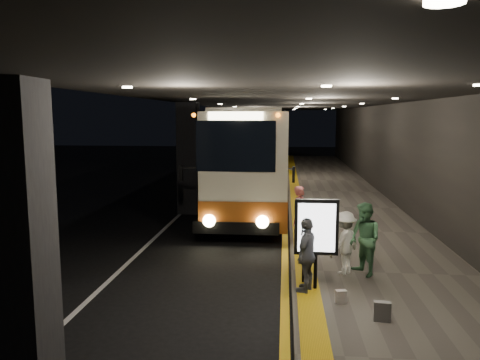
{
  "coord_description": "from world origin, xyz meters",
  "views": [
    {
      "loc": [
        2.31,
        -14.23,
        3.88
      ],
      "look_at": [
        0.79,
        1.52,
        1.7
      ],
      "focal_mm": 35.0,
      "sensor_mm": 36.0,
      "label": 1
    }
  ],
  "objects_px": {
    "passenger_waiting_white": "(344,243)",
    "bag_plain": "(341,297)",
    "passenger_boarding": "(300,213)",
    "passenger_waiting_grey": "(307,255)",
    "coach_main": "(251,162)",
    "passenger_waiting_green": "(364,239)",
    "bag_polka": "(382,312)",
    "coach_second": "(262,146)",
    "coach_third": "(271,137)",
    "stanchion_post": "(303,260)",
    "info_sign": "(316,229)"
  },
  "relations": [
    {
      "from": "passenger_waiting_white",
      "to": "bag_plain",
      "type": "distance_m",
      "value": 1.97
    },
    {
      "from": "stanchion_post",
      "to": "passenger_boarding",
      "type": "bearing_deg",
      "value": 89.21
    },
    {
      "from": "coach_main",
      "to": "passenger_boarding",
      "type": "height_order",
      "value": "coach_main"
    },
    {
      "from": "passenger_waiting_white",
      "to": "bag_plain",
      "type": "relative_size",
      "value": 5.61
    },
    {
      "from": "coach_second",
      "to": "bag_plain",
      "type": "xyz_separation_m",
      "value": [
        2.71,
        -23.41,
        -1.49
      ]
    },
    {
      "from": "passenger_waiting_green",
      "to": "passenger_waiting_grey",
      "type": "height_order",
      "value": "passenger_waiting_green"
    },
    {
      "from": "passenger_waiting_white",
      "to": "info_sign",
      "type": "height_order",
      "value": "info_sign"
    },
    {
      "from": "coach_third",
      "to": "stanchion_post",
      "type": "height_order",
      "value": "coach_third"
    },
    {
      "from": "coach_main",
      "to": "bag_polka",
      "type": "relative_size",
      "value": 35.23
    },
    {
      "from": "coach_second",
      "to": "passenger_waiting_grey",
      "type": "height_order",
      "value": "coach_second"
    },
    {
      "from": "coach_main",
      "to": "bag_plain",
      "type": "distance_m",
      "value": 11.08
    },
    {
      "from": "passenger_waiting_white",
      "to": "coach_main",
      "type": "bearing_deg",
      "value": -119.58
    },
    {
      "from": "bag_polka",
      "to": "stanchion_post",
      "type": "height_order",
      "value": "stanchion_post"
    },
    {
      "from": "passenger_waiting_white",
      "to": "passenger_waiting_grey",
      "type": "height_order",
      "value": "passenger_waiting_grey"
    },
    {
      "from": "coach_second",
      "to": "stanchion_post",
      "type": "bearing_deg",
      "value": -87.58
    },
    {
      "from": "coach_main",
      "to": "info_sign",
      "type": "relative_size",
      "value": 6.54
    },
    {
      "from": "passenger_boarding",
      "to": "passenger_waiting_white",
      "type": "relative_size",
      "value": 1.1
    },
    {
      "from": "passenger_waiting_white",
      "to": "bag_polka",
      "type": "bearing_deg",
      "value": 50.53
    },
    {
      "from": "passenger_boarding",
      "to": "passenger_waiting_grey",
      "type": "distance_m",
      "value": 4.17
    },
    {
      "from": "passenger_boarding",
      "to": "bag_plain",
      "type": "xyz_separation_m",
      "value": [
        0.67,
        -4.75,
        -0.69
      ]
    },
    {
      "from": "bag_polka",
      "to": "passenger_waiting_green",
      "type": "bearing_deg",
      "value": 88.36
    },
    {
      "from": "info_sign",
      "to": "passenger_boarding",
      "type": "bearing_deg",
      "value": 92.73
    },
    {
      "from": "coach_main",
      "to": "passenger_waiting_green",
      "type": "bearing_deg",
      "value": -71.51
    },
    {
      "from": "passenger_waiting_green",
      "to": "bag_polka",
      "type": "height_order",
      "value": "passenger_waiting_green"
    },
    {
      "from": "passenger_boarding",
      "to": "passenger_waiting_grey",
      "type": "height_order",
      "value": "passenger_boarding"
    },
    {
      "from": "coach_second",
      "to": "coach_third",
      "type": "relative_size",
      "value": 0.91
    },
    {
      "from": "passenger_boarding",
      "to": "bag_polka",
      "type": "bearing_deg",
      "value": -149.88
    },
    {
      "from": "coach_main",
      "to": "passenger_boarding",
      "type": "bearing_deg",
      "value": -73.89
    },
    {
      "from": "coach_main",
      "to": "bag_plain",
      "type": "xyz_separation_m",
      "value": [
        2.58,
        -10.65,
        -1.64
      ]
    },
    {
      "from": "bag_polka",
      "to": "coach_second",
      "type": "bearing_deg",
      "value": 97.9
    },
    {
      "from": "bag_plain",
      "to": "stanchion_post",
      "type": "relative_size",
      "value": 0.26
    },
    {
      "from": "passenger_waiting_white",
      "to": "info_sign",
      "type": "relative_size",
      "value": 0.76
    },
    {
      "from": "coach_main",
      "to": "coach_second",
      "type": "height_order",
      "value": "coach_main"
    },
    {
      "from": "passenger_boarding",
      "to": "passenger_waiting_grey",
      "type": "relative_size",
      "value": 1.03
    },
    {
      "from": "coach_third",
      "to": "bag_polka",
      "type": "bearing_deg",
      "value": -83.49
    },
    {
      "from": "bag_plain",
      "to": "passenger_boarding",
      "type": "bearing_deg",
      "value": 97.97
    },
    {
      "from": "passenger_waiting_grey",
      "to": "coach_second",
      "type": "bearing_deg",
      "value": -153.01
    },
    {
      "from": "coach_third",
      "to": "stanchion_post",
      "type": "bearing_deg",
      "value": -85.55
    },
    {
      "from": "info_sign",
      "to": "coach_second",
      "type": "bearing_deg",
      "value": 95.52
    },
    {
      "from": "coach_third",
      "to": "stanchion_post",
      "type": "distance_m",
      "value": 33.31
    },
    {
      "from": "passenger_waiting_grey",
      "to": "stanchion_post",
      "type": "relative_size",
      "value": 1.56
    },
    {
      "from": "coach_main",
      "to": "stanchion_post",
      "type": "height_order",
      "value": "coach_main"
    },
    {
      "from": "coach_main",
      "to": "coach_second",
      "type": "bearing_deg",
      "value": 88.75
    },
    {
      "from": "coach_second",
      "to": "bag_polka",
      "type": "height_order",
      "value": "coach_second"
    },
    {
      "from": "bag_polka",
      "to": "passenger_waiting_white",
      "type": "bearing_deg",
      "value": 98.07
    },
    {
      "from": "passenger_waiting_grey",
      "to": "passenger_boarding",
      "type": "bearing_deg",
      "value": -158.12
    },
    {
      "from": "bag_plain",
      "to": "stanchion_post",
      "type": "height_order",
      "value": "stanchion_post"
    },
    {
      "from": "coach_main",
      "to": "bag_plain",
      "type": "relative_size",
      "value": 48.43
    },
    {
      "from": "passenger_waiting_green",
      "to": "bag_plain",
      "type": "xyz_separation_m",
      "value": [
        -0.72,
        -1.75,
        -0.73
      ]
    },
    {
      "from": "passenger_waiting_white",
      "to": "passenger_boarding",
      "type": "bearing_deg",
      "value": -119.56
    }
  ]
}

